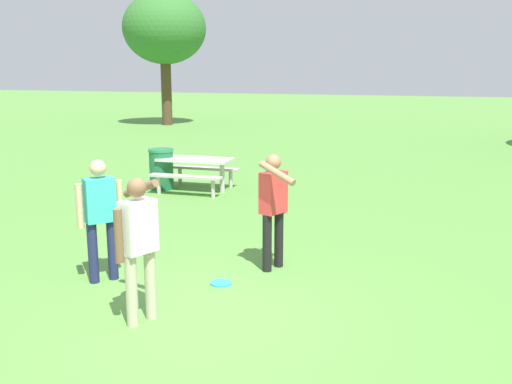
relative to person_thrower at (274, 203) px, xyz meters
name	(u,v)px	position (x,y,z in m)	size (l,w,h in m)	color
ground_plane	(195,315)	(-0.36, -1.78, -0.96)	(120.00, 120.00, 0.00)	#568E3D
person_thrower	(274,203)	(0.00, 0.00, 0.00)	(0.62, 0.77, 1.64)	black
person_catcher	(138,239)	(-0.85, -2.15, 0.00)	(0.62, 0.77, 1.64)	#B7AD93
person_bystander	(100,212)	(-1.99, -1.22, -0.02)	(0.42, 0.49, 1.64)	#1E234C
frisbee	(221,283)	(-0.47, -0.80, -0.95)	(0.28, 0.28, 0.03)	#2D9EDB
picnic_table_near	(195,167)	(-3.40, 4.43, -0.40)	(1.77, 1.51, 0.77)	beige
trash_can_further_along	(161,169)	(-4.24, 4.34, -0.48)	(0.59, 0.59, 0.96)	#1E663D
tree_tall_left	(164,29)	(-12.03, 18.74, 3.82)	(4.17, 4.17, 6.60)	#4C3823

